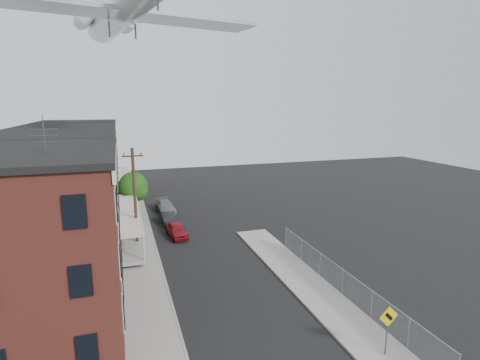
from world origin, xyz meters
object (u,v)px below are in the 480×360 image
(warning_sign, at_px, (388,323))
(car_mid, at_px, (168,218))
(airplane, at_px, (122,7))
(car_far, at_px, (165,206))
(car_near, at_px, (177,230))
(street_tree, at_px, (134,187))
(utility_pole, at_px, (135,197))

(warning_sign, relative_size, car_mid, 0.76)
(airplane, bearing_deg, warning_sign, -67.75)
(car_far, bearing_deg, car_near, -94.93)
(street_tree, xyz_separation_m, car_mid, (3.20, -3.52, -2.84))
(street_tree, distance_m, car_far, 4.55)
(warning_sign, bearing_deg, car_near, 109.47)
(warning_sign, height_order, car_far, warning_sign)
(utility_pole, bearing_deg, warning_sign, -59.52)
(street_tree, bearing_deg, car_far, 15.72)
(car_mid, bearing_deg, utility_pole, -119.99)
(utility_pole, height_order, street_tree, utility_pole)
(car_mid, bearing_deg, warning_sign, -74.35)
(utility_pole, xyz_separation_m, street_tree, (0.33, 9.92, -1.22))
(car_near, height_order, car_mid, car_near)
(street_tree, height_order, airplane, airplane)
(street_tree, relative_size, airplane, 0.17)
(warning_sign, xyz_separation_m, airplane, (-11.10, 27.14, 20.09))
(warning_sign, distance_m, street_tree, 30.96)
(street_tree, distance_m, car_mid, 5.54)
(car_near, distance_m, airplane, 22.50)
(street_tree, bearing_deg, utility_pole, -91.89)
(car_mid, bearing_deg, car_near, -87.67)
(utility_pole, relative_size, car_far, 1.95)
(car_near, bearing_deg, airplane, 114.81)
(street_tree, relative_size, car_far, 1.13)
(car_near, relative_size, airplane, 0.13)
(car_far, height_order, airplane, airplane)
(car_mid, relative_size, car_far, 0.80)
(street_tree, height_order, car_far, street_tree)
(street_tree, xyz_separation_m, airplane, (-0.23, -1.81, 18.52))
(warning_sign, xyz_separation_m, car_mid, (-7.67, 25.43, -1.28))
(warning_sign, relative_size, car_near, 0.71)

